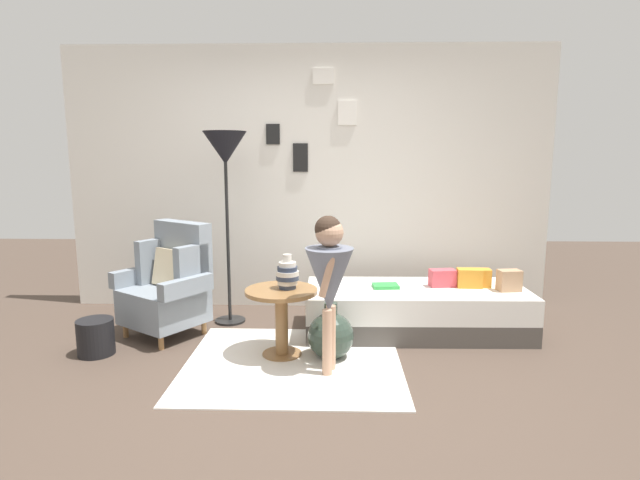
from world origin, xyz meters
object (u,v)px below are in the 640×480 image
Objects in this scene: armchair at (170,285)px; magazine_basket at (96,337)px; book_on_daybed at (386,286)px; demijohn_near at (331,335)px; floor_lamp at (225,157)px; side_table at (281,308)px; daybed at (416,310)px; person_child at (329,274)px; vase_striped at (287,274)px.

magazine_basket is at bearing -132.12° from armchair.
book_on_daybed is 0.50× the size of demijohn_near.
armchair reaches higher than book_on_daybed.
book_on_daybed is (1.42, -0.23, -1.11)m from floor_lamp.
floor_lamp reaches higher than side_table.
demijohn_near is (0.38, -0.04, -0.20)m from side_table.
demijohn_near reaches higher than book_on_daybed.
daybed is (2.14, 0.10, -0.24)m from armchair.
armchair is at bearing 47.88° from magazine_basket.
armchair is 0.72m from magazine_basket.
armchair is 1.51m from demijohn_near.
person_child is 4.05× the size of magazine_basket.
vase_striped is at bearing 168.68° from demijohn_near.
person_child reaches higher than vase_striped.
daybed is 1.68× the size of person_child.
vase_striped is 0.61× the size of demijohn_near.
vase_striped is 0.24× the size of person_child.
floor_lamp is 6.26× the size of magazine_basket.
daybed is 0.34m from book_on_daybed.
demijohn_near is (-0.74, -0.61, -0.02)m from daybed.
vase_striped reaches higher than side_table.
side_table is 1.03m from book_on_daybed.
floor_lamp is at bearing 128.44° from vase_striped.
person_child is at bearing -92.13° from demijohn_near.
side_table is 1.26× the size of demijohn_near.
person_child is 2.58× the size of demijohn_near.
demijohn_near is at bearing -11.32° from vase_striped.
armchair reaches higher than demijohn_near.
person_child reaches higher than armchair.
side_table is at bearing -24.90° from armchair.
armchair is 1.22m from floor_lamp.
person_child is at bearing -130.60° from daybed.
floor_lamp is (-0.57, 0.80, 1.15)m from side_table.
book_on_daybed reaches higher than magazine_basket.
magazine_basket is (-0.89, -0.82, -1.39)m from floor_lamp.
armchair is 2.15m from daybed.
daybed is at bearing 49.40° from person_child.
floor_lamp is 7.96× the size of book_on_daybed.
vase_striped is 0.15× the size of floor_lamp.
daybed is at bearing 26.98° from side_table.
side_table is 1.98× the size of magazine_basket.
armchair is 1.17m from vase_striped.
vase_striped reaches higher than daybed.
armchair is at bearing -177.01° from book_on_daybed.
floor_lamp reaches higher than vase_striped.
person_child is 1.05m from book_on_daybed.
book_on_daybed is 0.81m from demijohn_near.
floor_lamp is at bearing 125.45° from side_table.
book_on_daybed is at bearing 14.21° from magazine_basket.
side_table is 2.08× the size of vase_striped.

